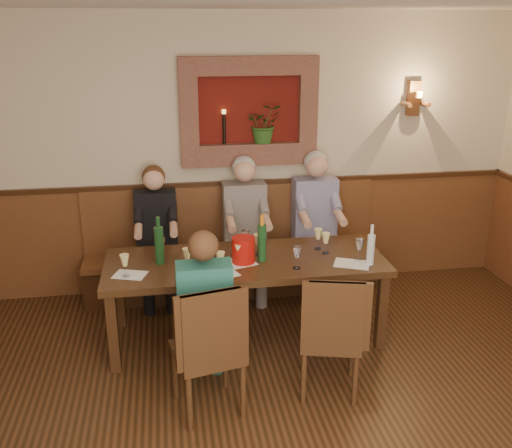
{
  "coord_description": "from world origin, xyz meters",
  "views": [
    {
      "loc": [
        -0.63,
        -2.64,
        2.66
      ],
      "look_at": [
        0.1,
        1.9,
        1.05
      ],
      "focal_mm": 40.0,
      "sensor_mm": 36.0,
      "label": 1
    }
  ],
  "objects_px": {
    "person_bench_right": "(316,235)",
    "wine_bottle_green_b": "(159,244)",
    "bench": "(233,262)",
    "chair_near_right": "(329,357)",
    "chair_near_left": "(209,373)",
    "dining_table": "(246,267)",
    "person_bench_mid": "(246,240)",
    "water_bottle": "(371,249)",
    "spittoon_bucket": "(243,250)",
    "person_bench_left": "(158,248)",
    "wine_bottle_green_a": "(262,242)",
    "person_chair_front": "(205,328)"
  },
  "relations": [
    {
      "from": "chair_near_left",
      "to": "person_bench_right",
      "type": "xyz_separation_m",
      "value": [
        1.26,
        1.82,
        0.31
      ]
    },
    {
      "from": "person_bench_mid",
      "to": "water_bottle",
      "type": "relative_size",
      "value": 4.11
    },
    {
      "from": "person_chair_front",
      "to": "spittoon_bucket",
      "type": "distance_m",
      "value": 0.87
    },
    {
      "from": "dining_table",
      "to": "wine_bottle_green_a",
      "type": "xyz_separation_m",
      "value": [
        0.14,
        -0.04,
        0.24
      ]
    },
    {
      "from": "spittoon_bucket",
      "to": "wine_bottle_green_b",
      "type": "relative_size",
      "value": 0.54
    },
    {
      "from": "water_bottle",
      "to": "wine_bottle_green_b",
      "type": "bearing_deg",
      "value": 170.15
    },
    {
      "from": "chair_near_right",
      "to": "person_chair_front",
      "type": "height_order",
      "value": "person_chair_front"
    },
    {
      "from": "water_bottle",
      "to": "chair_near_right",
      "type": "bearing_deg",
      "value": -129.36
    },
    {
      "from": "bench",
      "to": "chair_near_right",
      "type": "xyz_separation_m",
      "value": [
        0.51,
        -1.84,
        -0.04
      ]
    },
    {
      "from": "dining_table",
      "to": "person_bench_mid",
      "type": "height_order",
      "value": "person_bench_mid"
    },
    {
      "from": "dining_table",
      "to": "chair_near_left",
      "type": "height_order",
      "value": "chair_near_left"
    },
    {
      "from": "chair_near_left",
      "to": "person_bench_left",
      "type": "distance_m",
      "value": 1.87
    },
    {
      "from": "wine_bottle_green_a",
      "to": "person_bench_left",
      "type": "bearing_deg",
      "value": 135.43
    },
    {
      "from": "chair_near_right",
      "to": "spittoon_bucket",
      "type": "height_order",
      "value": "chair_near_right"
    },
    {
      "from": "person_bench_right",
      "to": "water_bottle",
      "type": "relative_size",
      "value": 4.18
    },
    {
      "from": "person_bench_left",
      "to": "chair_near_left",
      "type": "bearing_deg",
      "value": -79.11
    },
    {
      "from": "chair_near_right",
      "to": "person_bench_left",
      "type": "relative_size",
      "value": 0.72
    },
    {
      "from": "spittoon_bucket",
      "to": "chair_near_right",
      "type": "bearing_deg",
      "value": -57.59
    },
    {
      "from": "bench",
      "to": "wine_bottle_green_b",
      "type": "bearing_deg",
      "value": -128.47
    },
    {
      "from": "dining_table",
      "to": "bench",
      "type": "distance_m",
      "value": 1.01
    },
    {
      "from": "dining_table",
      "to": "wine_bottle_green_b",
      "type": "xyz_separation_m",
      "value": [
        -0.73,
        0.03,
        0.25
      ]
    },
    {
      "from": "person_bench_mid",
      "to": "water_bottle",
      "type": "xyz_separation_m",
      "value": [
        0.9,
        -1.11,
        0.29
      ]
    },
    {
      "from": "bench",
      "to": "person_bench_left",
      "type": "bearing_deg",
      "value": -172.16
    },
    {
      "from": "person_bench_left",
      "to": "chair_near_right",
      "type": "bearing_deg",
      "value": -53.9
    },
    {
      "from": "person_bench_mid",
      "to": "person_bench_right",
      "type": "distance_m",
      "value": 0.73
    },
    {
      "from": "bench",
      "to": "person_bench_mid",
      "type": "distance_m",
      "value": 0.32
    },
    {
      "from": "person_bench_left",
      "to": "wine_bottle_green_a",
      "type": "relative_size",
      "value": 3.38
    },
    {
      "from": "chair_near_left",
      "to": "bench",
      "type": "bearing_deg",
      "value": 65.42
    },
    {
      "from": "person_bench_mid",
      "to": "wine_bottle_green_a",
      "type": "xyz_separation_m",
      "value": [
        0.01,
        -0.88,
        0.32
      ]
    },
    {
      "from": "person_bench_mid",
      "to": "person_chair_front",
      "type": "xyz_separation_m",
      "value": [
        -0.54,
        -1.62,
        -0.05
      ]
    },
    {
      "from": "person_bench_left",
      "to": "wine_bottle_green_b",
      "type": "bearing_deg",
      "value": -87.59
    },
    {
      "from": "bench",
      "to": "person_chair_front",
      "type": "height_order",
      "value": "person_chair_front"
    },
    {
      "from": "person_bench_right",
      "to": "wine_bottle_green_b",
      "type": "relative_size",
      "value": 3.56
    },
    {
      "from": "person_bench_left",
      "to": "person_bench_right",
      "type": "bearing_deg",
      "value": -0.1
    },
    {
      "from": "dining_table",
      "to": "person_bench_mid",
      "type": "xyz_separation_m",
      "value": [
        0.12,
        0.84,
        -0.07
      ]
    },
    {
      "from": "chair_near_right",
      "to": "person_bench_right",
      "type": "distance_m",
      "value": 1.8
    },
    {
      "from": "bench",
      "to": "wine_bottle_green_b",
      "type": "distance_m",
      "value": 1.31
    },
    {
      "from": "chair_near_left",
      "to": "person_bench_left",
      "type": "bearing_deg",
      "value": 88.29
    },
    {
      "from": "person_bench_right",
      "to": "spittoon_bucket",
      "type": "distance_m",
      "value": 1.28
    },
    {
      "from": "wine_bottle_green_a",
      "to": "person_bench_mid",
      "type": "bearing_deg",
      "value": 90.92
    },
    {
      "from": "bench",
      "to": "person_bench_left",
      "type": "relative_size",
      "value": 2.16
    },
    {
      "from": "spittoon_bucket",
      "to": "dining_table",
      "type": "bearing_deg",
      "value": 67.08
    },
    {
      "from": "dining_table",
      "to": "water_bottle",
      "type": "distance_m",
      "value": 1.08
    },
    {
      "from": "dining_table",
      "to": "person_bench_right",
      "type": "relative_size",
      "value": 1.63
    },
    {
      "from": "person_chair_front",
      "to": "spittoon_bucket",
      "type": "height_order",
      "value": "person_chair_front"
    },
    {
      "from": "bench",
      "to": "chair_near_right",
      "type": "bearing_deg",
      "value": -74.59
    },
    {
      "from": "dining_table",
      "to": "spittoon_bucket",
      "type": "bearing_deg",
      "value": -112.92
    },
    {
      "from": "chair_near_left",
      "to": "wine_bottle_green_b",
      "type": "relative_size",
      "value": 2.49
    },
    {
      "from": "person_bench_right",
      "to": "person_chair_front",
      "type": "relative_size",
      "value": 1.09
    },
    {
      "from": "chair_near_left",
      "to": "water_bottle",
      "type": "distance_m",
      "value": 1.7
    }
  ]
}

